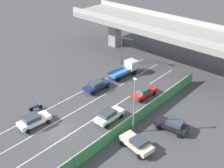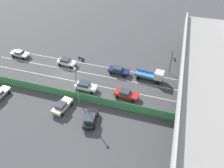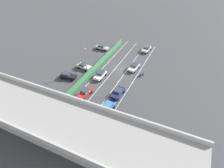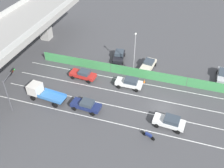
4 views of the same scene
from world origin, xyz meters
name	(u,v)px [view 1 (image 1 of 4)]	position (x,y,z in m)	size (l,w,h in m)	color
ground_plane	(57,132)	(0.00, 0.00, 0.00)	(300.00, 300.00, 0.00)	#424244
lane_line_left_edge	(56,105)	(-5.06, 3.87, 0.00)	(0.14, 43.74, 0.01)	silver
lane_line_mid_left	(71,114)	(-1.69, 3.87, 0.00)	(0.14, 43.74, 0.01)	silver
lane_line_mid_right	(87,123)	(1.69, 3.87, 0.00)	(0.14, 43.74, 0.01)	silver
lane_line_right_edge	(106,134)	(5.06, 3.87, 0.00)	(0.14, 43.74, 0.01)	silver
elevated_overpass	(174,33)	(0.00, 27.74, 6.30)	(44.98, 9.25, 8.03)	gray
green_fence	(115,134)	(6.59, 3.87, 0.89)	(0.10, 39.84, 1.79)	#3D8E4C
car_sedan_white	(33,120)	(-3.27, -1.24, 0.91)	(2.38, 4.47, 1.64)	white
car_sedan_red	(144,92)	(3.33, 14.43, 0.89)	(2.30, 4.66, 1.62)	red
car_sedan_navy	(96,85)	(-3.62, 11.03, 0.87)	(2.24, 4.59, 1.58)	navy
car_hatchback_white	(109,115)	(3.47, 6.24, 0.92)	(2.01, 4.40, 1.66)	silver
flatbed_truck_blue	(127,68)	(-3.41, 18.69, 1.25)	(2.68, 6.14, 2.41)	black
motorcycle	(36,107)	(-6.20, 1.10, 0.46)	(0.88, 1.86, 0.93)	black
parked_sedan_cream	(137,143)	(9.72, 4.33, 0.89)	(4.47, 2.57, 1.61)	beige
parked_sedan_dark	(173,124)	(11.00, 10.25, 0.92)	(4.54, 2.49, 1.67)	black
traffic_light	(127,45)	(-6.08, 21.72, 3.93)	(3.44, 0.86, 5.55)	#47474C
street_lamp	(134,101)	(7.40, 6.57, 4.77)	(0.60, 0.36, 7.96)	gray
traffic_cone	(109,132)	(5.37, 4.12, 0.32)	(0.47, 0.47, 0.69)	orange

